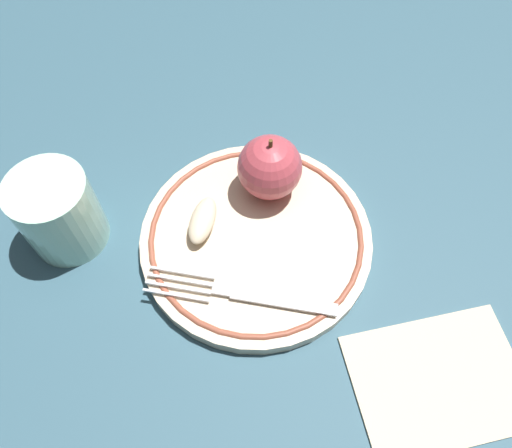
{
  "coord_description": "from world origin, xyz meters",
  "views": [
    {
      "loc": [
        0.22,
        -0.06,
        0.46
      ],
      "look_at": [
        -0.02,
        0.01,
        0.04
      ],
      "focal_mm": 35.0,
      "sensor_mm": 36.0,
      "label": 1
    }
  ],
  "objects_px": {
    "plate": "(256,238)",
    "apple_red_whole": "(270,167)",
    "fork": "(246,295)",
    "drinking_glass": "(59,213)",
    "napkin_folded": "(439,380)",
    "apple_slice_front": "(203,220)"
  },
  "relations": [
    {
      "from": "drinking_glass",
      "to": "apple_red_whole",
      "type": "bearing_deg",
      "value": 88.02
    },
    {
      "from": "apple_slice_front",
      "to": "napkin_folded",
      "type": "xyz_separation_m",
      "value": [
        0.21,
        0.17,
        -0.02
      ]
    },
    {
      "from": "fork",
      "to": "napkin_folded",
      "type": "relative_size",
      "value": 1.13
    },
    {
      "from": "apple_red_whole",
      "to": "fork",
      "type": "bearing_deg",
      "value": -25.81
    },
    {
      "from": "fork",
      "to": "napkin_folded",
      "type": "bearing_deg",
      "value": 166.95
    },
    {
      "from": "apple_red_whole",
      "to": "apple_slice_front",
      "type": "xyz_separation_m",
      "value": [
        0.03,
        -0.08,
        -0.02
      ]
    },
    {
      "from": "napkin_folded",
      "to": "apple_red_whole",
      "type": "bearing_deg",
      "value": -158.49
    },
    {
      "from": "apple_red_whole",
      "to": "apple_slice_front",
      "type": "bearing_deg",
      "value": -69.95
    },
    {
      "from": "drinking_glass",
      "to": "napkin_folded",
      "type": "bearing_deg",
      "value": 51.74
    },
    {
      "from": "plate",
      "to": "napkin_folded",
      "type": "xyz_separation_m",
      "value": [
        0.18,
        0.12,
        -0.01
      ]
    },
    {
      "from": "apple_slice_front",
      "to": "drinking_glass",
      "type": "height_order",
      "value": "drinking_glass"
    },
    {
      "from": "apple_slice_front",
      "to": "napkin_folded",
      "type": "relative_size",
      "value": 0.36
    },
    {
      "from": "drinking_glass",
      "to": "apple_slice_front",
      "type": "bearing_deg",
      "value": 75.11
    },
    {
      "from": "apple_slice_front",
      "to": "fork",
      "type": "relative_size",
      "value": 0.32
    },
    {
      "from": "apple_slice_front",
      "to": "fork",
      "type": "distance_m",
      "value": 0.09
    },
    {
      "from": "fork",
      "to": "drinking_glass",
      "type": "xyz_separation_m",
      "value": [
        -0.12,
        -0.16,
        0.02
      ]
    },
    {
      "from": "apple_red_whole",
      "to": "fork",
      "type": "relative_size",
      "value": 0.43
    },
    {
      "from": "napkin_folded",
      "to": "drinking_glass",
      "type": "bearing_deg",
      "value": -128.26
    },
    {
      "from": "apple_red_whole",
      "to": "apple_slice_front",
      "type": "relative_size",
      "value": 1.35
    },
    {
      "from": "fork",
      "to": "drinking_glass",
      "type": "height_order",
      "value": "drinking_glass"
    },
    {
      "from": "plate",
      "to": "apple_red_whole",
      "type": "height_order",
      "value": "apple_red_whole"
    },
    {
      "from": "apple_slice_front",
      "to": "napkin_folded",
      "type": "bearing_deg",
      "value": -111.98
    }
  ]
}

